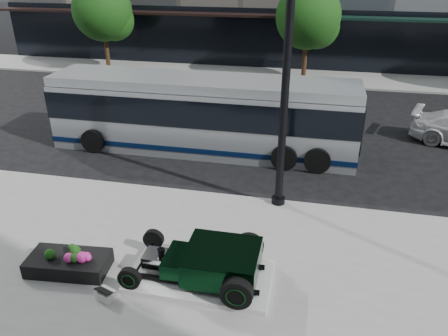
% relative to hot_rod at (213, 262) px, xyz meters
% --- Properties ---
extents(ground, '(120.00, 120.00, 0.00)m').
position_rel_hot_rod_xyz_m(ground, '(0.16, 6.22, -0.70)').
color(ground, black).
rests_on(ground, ground).
extents(sidewalk_far, '(70.00, 4.00, 0.12)m').
position_rel_hot_rod_xyz_m(sidewalk_far, '(0.16, 20.22, -0.64)').
color(sidewalk_far, gray).
rests_on(sidewalk_far, ground).
extents(street_trees, '(29.80, 3.80, 5.70)m').
position_rel_hot_rod_xyz_m(street_trees, '(1.30, 19.29, 3.07)').
color(street_trees, black).
rests_on(street_trees, sidewalk_far).
extents(display_plinth, '(3.40, 1.80, 0.15)m').
position_rel_hot_rod_xyz_m(display_plinth, '(-0.33, 0.00, -0.50)').
color(display_plinth, silver).
rests_on(display_plinth, sidewalk_near).
extents(hot_rod, '(3.22, 2.00, 0.81)m').
position_rel_hot_rod_xyz_m(hot_rod, '(0.00, 0.00, 0.00)').
color(hot_rod, black).
rests_on(hot_rod, display_plinth).
extents(info_plaque, '(0.48, 0.41, 0.31)m').
position_rel_hot_rod_xyz_m(info_plaque, '(-2.26, -1.08, -0.45)').
color(info_plaque, silver).
rests_on(info_plaque, sidewalk_near).
extents(lamppost, '(0.42, 0.42, 7.67)m').
position_rel_hot_rod_xyz_m(lamppost, '(1.14, 4.02, 2.97)').
color(lamppost, black).
rests_on(lamppost, sidewalk_near).
extents(flower_planter, '(2.04, 1.16, 0.64)m').
position_rel_hot_rod_xyz_m(flower_planter, '(-3.60, -0.33, -0.34)').
color(flower_planter, black).
rests_on(flower_planter, sidewalk_near).
extents(transit_bus, '(12.12, 2.88, 2.92)m').
position_rel_hot_rod_xyz_m(transit_bus, '(-2.31, 7.99, 0.79)').
color(transit_bus, '#AAAEB4').
rests_on(transit_bus, ground).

